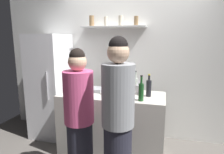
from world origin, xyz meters
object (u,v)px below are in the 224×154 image
object	(u,v)px
wine_bottle_pale_glass	(135,84)
wine_bottle_green_glass	(141,91)
wine_bottle_dark_glass	(149,88)
baking_pan	(92,89)
wine_bottle_amber_glass	(130,89)
person_pink_top	(79,119)
water_bottle_plastic	(112,88)
refrigerator	(51,86)
person_grey_hoodie	(118,121)
utensil_holder	(139,89)

from	to	relation	value
wine_bottle_pale_glass	wine_bottle_green_glass	world-z (taller)	wine_bottle_green_glass
wine_bottle_pale_glass	wine_bottle_dark_glass	bearing A→B (deg)	-48.64
baking_pan	wine_bottle_dark_glass	bearing A→B (deg)	-4.91
wine_bottle_amber_glass	person_pink_top	distance (m)	0.78
wine_bottle_dark_glass	water_bottle_plastic	bearing A→B (deg)	-168.97
wine_bottle_green_glass	baking_pan	bearing A→B (deg)	159.22
baking_pan	person_pink_top	xyz separation A→B (m)	(0.13, -0.77, -0.15)
refrigerator	person_grey_hoodie	xyz separation A→B (m)	(1.47, -1.10, -0.03)
baking_pan	wine_bottle_green_glass	bearing A→B (deg)	-20.78
refrigerator	utensil_holder	distance (m)	1.58
refrigerator	utensil_holder	size ratio (longest dim) A/B	7.84
person_pink_top	water_bottle_plastic	bearing A→B (deg)	-129.64
refrigerator	wine_bottle_pale_glass	bearing A→B (deg)	-2.21
refrigerator	baking_pan	size ratio (longest dim) A/B	5.21
wine_bottle_pale_glass	wine_bottle_green_glass	distance (m)	0.49
utensil_holder	person_pink_top	bearing A→B (deg)	-124.95
wine_bottle_dark_glass	person_grey_hoodie	xyz separation A→B (m)	(-0.25, -0.79, -0.18)
person_grey_hoodie	person_pink_top	bearing A→B (deg)	131.36
person_grey_hoodie	water_bottle_plastic	bearing A→B (deg)	72.24
wine_bottle_dark_glass	person_grey_hoodie	bearing A→B (deg)	-107.43
refrigerator	person_pink_top	bearing A→B (deg)	-45.42
utensil_holder	person_grey_hoodie	bearing A→B (deg)	-96.02
baking_pan	wine_bottle_amber_glass	world-z (taller)	wine_bottle_amber_glass
wine_bottle_green_glass	person_grey_hoodie	xyz separation A→B (m)	(-0.17, -0.57, -0.18)
refrigerator	wine_bottle_amber_glass	bearing A→B (deg)	-17.28
wine_bottle_pale_glass	person_pink_top	xyz separation A→B (m)	(-0.51, -0.95, -0.24)
person_pink_top	person_grey_hoodie	size ratio (longest dim) A/B	0.93
wine_bottle_pale_glass	water_bottle_plastic	xyz separation A→B (m)	(-0.28, -0.35, 0.00)
baking_pan	person_pink_top	size ratio (longest dim) A/B	0.21
wine_bottle_amber_glass	wine_bottle_green_glass	bearing A→B (deg)	-23.93
wine_bottle_dark_glass	person_grey_hoodie	distance (m)	0.85
wine_bottle_dark_glass	refrigerator	bearing A→B (deg)	169.88
refrigerator	wine_bottle_dark_glass	world-z (taller)	refrigerator
baking_pan	utensil_holder	distance (m)	0.71
wine_bottle_green_glass	wine_bottle_pale_glass	bearing A→B (deg)	106.58
utensil_holder	person_grey_hoodie	xyz separation A→B (m)	(-0.10, -0.91, -0.12)
wine_bottle_pale_glass	person_pink_top	world-z (taller)	person_pink_top
wine_bottle_amber_glass	wine_bottle_green_glass	size ratio (longest dim) A/B	1.02
baking_pan	water_bottle_plastic	size ratio (longest dim) A/B	1.36
utensil_holder	wine_bottle_green_glass	xyz separation A→B (m)	(0.07, -0.34, 0.06)
wine_bottle_amber_glass	person_grey_hoodie	world-z (taller)	person_grey_hoodie
utensil_holder	wine_bottle_green_glass	size ratio (longest dim) A/B	0.68
utensil_holder	water_bottle_plastic	distance (m)	0.41
baking_pan	wine_bottle_green_glass	distance (m)	0.84
utensil_holder	person_grey_hoodie	distance (m)	0.93
water_bottle_plastic	wine_bottle_dark_glass	bearing A→B (deg)	11.03
water_bottle_plastic	refrigerator	bearing A→B (deg)	161.63
refrigerator	person_grey_hoodie	distance (m)	1.83
wine_bottle_pale_glass	utensil_holder	bearing A→B (deg)	-62.33
refrigerator	wine_bottle_dark_glass	xyz separation A→B (m)	(1.72, -0.31, 0.15)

